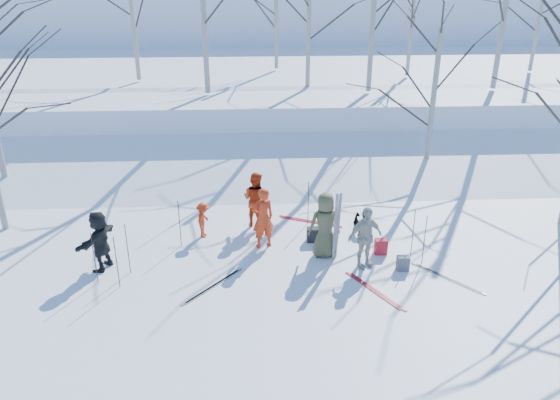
{
  "coord_description": "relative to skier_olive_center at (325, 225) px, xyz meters",
  "views": [
    {
      "loc": [
        -0.69,
        -11.67,
        7.14
      ],
      "look_at": [
        0.0,
        1.5,
        1.3
      ],
      "focal_mm": 35.0,
      "sensor_mm": 36.0,
      "label": 1
    }
  ],
  "objects": [
    {
      "name": "skier_grey_west",
      "position": [
        -5.64,
        -0.36,
        -0.1
      ],
      "size": [
        0.94,
        1.51,
        1.56
      ],
      "primitive_type": "imported",
      "rotation": [
        0.0,
        0.0,
        4.35
      ],
      "color": "black",
      "rests_on": "ground"
    },
    {
      "name": "ground",
      "position": [
        -1.13,
        -0.8,
        -0.88
      ],
      "size": [
        120.0,
        120.0,
        0.0
      ],
      "primitive_type": "plane",
      "color": "white",
      "rests_on": "ground"
    },
    {
      "name": "skier_redor_behind",
      "position": [
        -1.77,
        1.88,
        -0.06
      ],
      "size": [
        1.0,
        0.95,
        1.63
      ],
      "primitive_type": "imported",
      "rotation": [
        0.0,
        0.0,
        2.56
      ],
      "color": "#B1300D",
      "rests_on": "ground"
    },
    {
      "name": "upright_ski_right",
      "position": [
        0.3,
        -0.21,
        0.07
      ],
      "size": [
        0.12,
        0.23,
        1.89
      ],
      "primitive_type": "cube",
      "rotation": [
        0.1,
        0.0,
        0.22
      ],
      "color": "silver",
      "rests_on": "ground"
    },
    {
      "name": "ski_pole_d",
      "position": [
        -4.92,
        -0.62,
        -0.21
      ],
      "size": [
        0.02,
        0.02,
        1.34
      ],
      "primitive_type": "cylinder",
      "color": "black",
      "rests_on": "ground"
    },
    {
      "name": "birch_plateau_g",
      "position": [
        -6.84,
        12.33,
        4.19
      ],
      "size": [
        4.62,
        4.62,
        5.74
      ],
      "primitive_type": null,
      "color": "silver",
      "rests_on": "snow_plateau"
    },
    {
      "name": "birch_plateau_e",
      "position": [
        -0.58,
        14.75,
        3.97
      ],
      "size": [
        4.31,
        4.31,
        5.3
      ],
      "primitive_type": null,
      "color": "silver",
      "rests_on": "snow_plateau"
    },
    {
      "name": "dog",
      "position": [
        1.15,
        1.22,
        -0.62
      ],
      "size": [
        0.43,
        0.67,
        0.52
      ],
      "primitive_type": "imported",
      "rotation": [
        0.0,
        0.0,
        3.41
      ],
      "color": "black",
      "rests_on": "ground"
    },
    {
      "name": "skier_olive_center",
      "position": [
        0.0,
        0.0,
        0.0
      ],
      "size": [
        0.9,
        0.63,
        1.76
      ],
      "primitive_type": "imported",
      "rotation": [
        0.0,
        0.0,
        3.23
      ],
      "color": "#494A2C",
      "rests_on": "ground"
    },
    {
      "name": "birch_plateau_h",
      "position": [
        11.64,
        13.5,
        3.9
      ],
      "size": [
        4.21,
        4.21,
        5.16
      ],
      "primitive_type": null,
      "color": "silver",
      "rests_on": "snow_plateau"
    },
    {
      "name": "ski_pair_a",
      "position": [
        -2.84,
        -1.37,
        -0.87
      ],
      "size": [
        2.08,
        2.1,
        0.02
      ],
      "primitive_type": null,
      "rotation": [
        0.0,
        0.0,
        -0.71
      ],
      "color": "silver",
      "rests_on": "ground"
    },
    {
      "name": "birch_plateau_f",
      "position": [
        2.96,
        9.54,
        4.5
      ],
      "size": [
        5.05,
        5.05,
        6.36
      ],
      "primitive_type": null,
      "color": "silver",
      "rests_on": "snow_plateau"
    },
    {
      "name": "backpack_grey",
      "position": [
        1.87,
        -0.85,
        -0.69
      ],
      "size": [
        0.3,
        0.2,
        0.38
      ],
      "primitive_type": "cube",
      "color": "#525359",
      "rests_on": "ground"
    },
    {
      "name": "ski_pole_g",
      "position": [
        -5.05,
        -1.26,
        -0.21
      ],
      "size": [
        0.02,
        0.02,
        1.34
      ],
      "primitive_type": "cylinder",
      "color": "black",
      "rests_on": "ground"
    },
    {
      "name": "ski_pole_f",
      "position": [
        2.27,
        -0.15,
        -0.21
      ],
      "size": [
        0.02,
        0.02,
        1.34
      ],
      "primitive_type": "cylinder",
      "color": "black",
      "rests_on": "ground"
    },
    {
      "name": "ski_pair_b",
      "position": [
        0.97,
        -1.76,
        -0.87
      ],
      "size": [
        1.85,
        2.07,
        0.02
      ],
      "primitive_type": null,
      "rotation": [
        0.0,
        0.0,
        0.53
      ],
      "color": "#B31925",
      "rests_on": "ground"
    },
    {
      "name": "birch_edge_e",
      "position": [
        4.35,
        5.55,
        1.7
      ],
      "size": [
        4.21,
        4.21,
        5.15
      ],
      "primitive_type": null,
      "color": "silver",
      "rests_on": "ground"
    },
    {
      "name": "skier_red_north",
      "position": [
        -1.59,
        0.56,
        -0.03
      ],
      "size": [
        0.73,
        0.62,
        1.7
      ],
      "primitive_type": "imported",
      "rotation": [
        0.0,
        0.0,
        3.54
      ],
      "color": "red",
      "rests_on": "ground"
    },
    {
      "name": "ski_pole_a",
      "position": [
        -0.25,
        1.85,
        -0.21
      ],
      "size": [
        0.02,
        0.02,
        1.34
      ],
      "primitive_type": "cylinder",
      "color": "black",
      "rests_on": "ground"
    },
    {
      "name": "snow_plateau",
      "position": [
        -1.13,
        16.2,
        0.12
      ],
      "size": [
        70.0,
        18.0,
        2.2
      ],
      "primitive_type": "cube",
      "color": "white",
      "rests_on": "ground"
    },
    {
      "name": "skier_cream_east",
      "position": [
        0.92,
        -0.59,
        -0.07
      ],
      "size": [
        1.03,
        0.71,
        1.62
      ],
      "primitive_type": "imported",
      "rotation": [
        0.0,
        0.0,
        0.37
      ],
      "color": "beige",
      "rests_on": "ground"
    },
    {
      "name": "ski_pair_d",
      "position": [
        2.87,
        -1.31,
        -0.87
      ],
      "size": [
        2.07,
        2.1,
        0.02
      ],
      "primitive_type": null,
      "rotation": [
        0.0,
        0.0,
        0.7
      ],
      "color": "silver",
      "rests_on": "ground"
    },
    {
      "name": "upright_ski_left",
      "position": [
        0.22,
        -0.27,
        0.07
      ],
      "size": [
        0.08,
        0.16,
        1.9
      ],
      "primitive_type": "cube",
      "rotation": [
        0.07,
        0.0,
        0.06
      ],
      "color": "silver",
      "rests_on": "ground"
    },
    {
      "name": "backpack_red",
      "position": [
        1.5,
        -0.0,
        -0.67
      ],
      "size": [
        0.32,
        0.22,
        0.42
      ],
      "primitive_type": "cube",
      "color": "red",
      "rests_on": "ground"
    },
    {
      "name": "birch_plateau_d",
      "position": [
        0.55,
        10.56,
        4.01
      ],
      "size": [
        4.37,
        4.37,
        5.38
      ],
      "primitive_type": null,
      "color": "silver",
      "rests_on": "snow_plateau"
    },
    {
      "name": "ski_pole_e",
      "position": [
        -3.82,
        0.72,
        -0.21
      ],
      "size": [
        0.02,
        0.02,
        1.34
      ],
      "primitive_type": "cylinder",
      "color": "black",
      "rests_on": "ground"
    },
    {
      "name": "snow_ramp",
      "position": [
        -1.13,
        6.2,
        -0.73
      ],
      "size": [
        70.0,
        9.49,
        4.12
      ],
      "primitive_type": "cube",
      "rotation": [
        0.3,
        0.0,
        0.0
      ],
      "color": "white",
      "rests_on": "ground"
    },
    {
      "name": "skier_red_seated",
      "position": [
        -3.23,
        1.24,
        -0.37
      ],
      "size": [
        0.5,
        0.72,
        1.02
      ],
      "primitive_type": "imported",
      "rotation": [
        0.0,
        0.0,
        1.37
      ],
      "color": "red",
      "rests_on": "ground"
    },
    {
      "name": "far_hill",
      "position": [
        -1.13,
        37.2,
        1.12
      ],
      "size": [
        90.0,
        30.0,
        6.0
      ],
      "primitive_type": "cube",
      "color": "white",
      "rests_on": "ground"
    },
    {
      "name": "ski_pole_c",
      "position": [
        -5.61,
        -1.07,
        -0.21
      ],
      "size": [
        0.02,
        0.02,
        1.34
      ],
      "primitive_type": "cylinder",
      "color": "black",
      "rests_on": "ground"
    },
    {
      "name": "ski_pole_b",
      "position": [
        2.45,
        -0.55,
        -0.21
      ],
      "size": [
        0.02,
        0.02,
        1.34
      ],
      "primitive_type": "cylinder",
      "color": "black",
      "rests_on": "ground"
    },
    {
      "name": "ski_pair_c",
      "position": [
        -0.16,
        2.0,
        -0.87
      ],
      "size": [
        1.59,
        2.05,
        0.02
      ],
      "primitive_type": null,
      "rotation": [
        0.0,
        0.0,
        1.16
      ],
      "color": "#B31925",
      "rests_on": "ground"
    },
    {
      "name": "backpack_dark",
      "position": [
        -0.21,
        0.78,
        -0.68
      ],
      "size": [
        0.34,
        0.24,
        0.4
      ],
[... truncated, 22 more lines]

